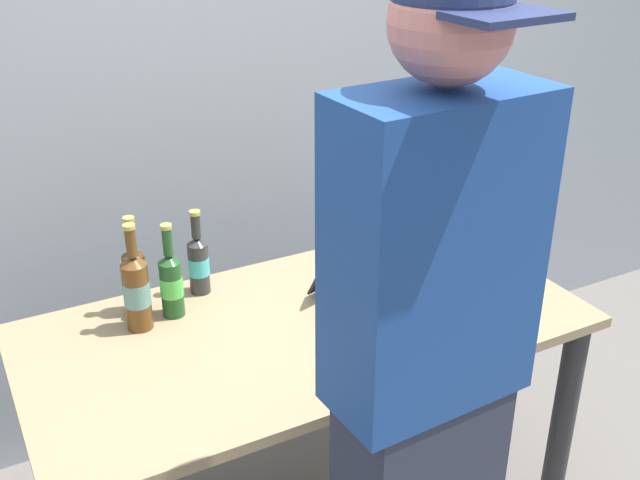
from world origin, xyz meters
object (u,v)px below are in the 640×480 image
at_px(laptop, 387,285).
at_px(beer_bottle_green, 171,282).
at_px(beer_bottle_dark, 199,262).
at_px(beer_bottle_brown, 136,290).
at_px(beer_bottle_amber, 135,277).
at_px(person_figure, 424,390).

height_order(laptop, beer_bottle_green, beer_bottle_green).
relative_size(laptop, beer_bottle_dark, 1.64).
bearing_deg(beer_bottle_brown, laptop, -14.02).
xyz_separation_m(beer_bottle_amber, person_figure, (0.36, -0.92, 0.08)).
relative_size(beer_bottle_brown, beer_bottle_dark, 1.18).
distance_m(beer_bottle_green, person_figure, 0.90).
distance_m(beer_bottle_dark, beer_bottle_amber, 0.20).
height_order(laptop, beer_bottle_brown, beer_bottle_brown).
distance_m(laptop, beer_bottle_dark, 0.57).
relative_size(laptop, person_figure, 0.24).
bearing_deg(beer_bottle_green, person_figure, -72.22).
relative_size(laptop, beer_bottle_brown, 1.39).
distance_m(beer_bottle_brown, beer_bottle_green, 0.11).
xyz_separation_m(beer_bottle_green, person_figure, (0.27, -0.85, 0.09)).
xyz_separation_m(beer_bottle_green, beer_bottle_dark, (0.11, 0.09, -0.00)).
distance_m(beer_bottle_green, beer_bottle_dark, 0.15).
height_order(beer_bottle_brown, beer_bottle_amber, beer_bottle_brown).
height_order(beer_bottle_green, beer_bottle_amber, beer_bottle_amber).
bearing_deg(beer_bottle_dark, beer_bottle_brown, -152.80).
bearing_deg(person_figure, beer_bottle_green, 107.78).
height_order(laptop, person_figure, person_figure).
height_order(beer_bottle_brown, beer_bottle_dark, beer_bottle_brown).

